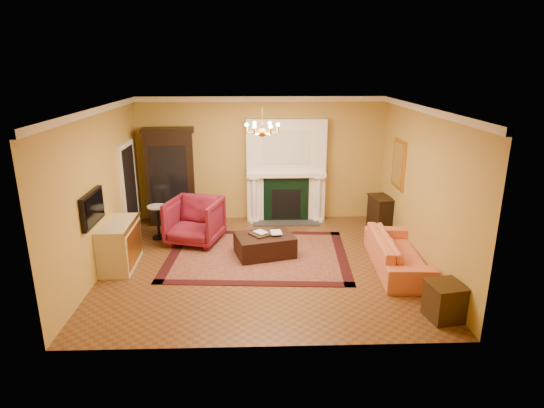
{
  "coord_description": "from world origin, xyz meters",
  "views": [
    {
      "loc": [
        -0.1,
        -8.15,
        3.74
      ],
      "look_at": [
        0.18,
        0.3,
        1.11
      ],
      "focal_mm": 30.0,
      "sensor_mm": 36.0,
      "label": 1
    }
  ],
  "objects_px": {
    "pedestal_table": "(158,220)",
    "end_table": "(444,302)",
    "china_cabinet": "(171,178)",
    "coral_sofa": "(398,247)",
    "wingback_armchair": "(195,219)",
    "console_table": "(380,213)",
    "commode": "(120,245)",
    "leather_ottoman": "(265,245)"
  },
  "relations": [
    {
      "from": "coral_sofa",
      "to": "china_cabinet",
      "type": "bearing_deg",
      "value": 61.98
    },
    {
      "from": "leather_ottoman",
      "to": "pedestal_table",
      "type": "bearing_deg",
      "value": 141.46
    },
    {
      "from": "end_table",
      "to": "leather_ottoman",
      "type": "distance_m",
      "value": 3.66
    },
    {
      "from": "console_table",
      "to": "leather_ottoman",
      "type": "bearing_deg",
      "value": -161.4
    },
    {
      "from": "wingback_armchair",
      "to": "console_table",
      "type": "bearing_deg",
      "value": 25.57
    },
    {
      "from": "china_cabinet",
      "to": "wingback_armchair",
      "type": "distance_m",
      "value": 1.65
    },
    {
      "from": "commode",
      "to": "end_table",
      "type": "distance_m",
      "value": 5.83
    },
    {
      "from": "leather_ottoman",
      "to": "china_cabinet",
      "type": "bearing_deg",
      "value": 121.17
    },
    {
      "from": "china_cabinet",
      "to": "coral_sofa",
      "type": "distance_m",
      "value": 5.53
    },
    {
      "from": "wingback_armchair",
      "to": "leather_ottoman",
      "type": "height_order",
      "value": "wingback_armchair"
    },
    {
      "from": "commode",
      "to": "console_table",
      "type": "distance_m",
      "value": 5.83
    },
    {
      "from": "china_cabinet",
      "to": "coral_sofa",
      "type": "bearing_deg",
      "value": -37.96
    },
    {
      "from": "pedestal_table",
      "to": "wingback_armchair",
      "type": "bearing_deg",
      "value": -18.16
    },
    {
      "from": "china_cabinet",
      "to": "commode",
      "type": "relative_size",
      "value": 1.86
    },
    {
      "from": "leather_ottoman",
      "to": "end_table",
      "type": "bearing_deg",
      "value": -58.0
    },
    {
      "from": "china_cabinet",
      "to": "commode",
      "type": "bearing_deg",
      "value": -109.56
    },
    {
      "from": "coral_sofa",
      "to": "end_table",
      "type": "bearing_deg",
      "value": -171.4
    },
    {
      "from": "coral_sofa",
      "to": "end_table",
      "type": "xyz_separation_m",
      "value": [
        0.18,
        -1.79,
        -0.15
      ]
    },
    {
      "from": "wingback_armchair",
      "to": "leather_ottoman",
      "type": "relative_size",
      "value": 0.97
    },
    {
      "from": "wingback_armchair",
      "to": "commode",
      "type": "bearing_deg",
      "value": -121.97
    },
    {
      "from": "wingback_armchair",
      "to": "console_table",
      "type": "height_order",
      "value": "wingback_armchair"
    },
    {
      "from": "pedestal_table",
      "to": "end_table",
      "type": "distance_m",
      "value": 6.13
    },
    {
      "from": "wingback_armchair",
      "to": "leather_ottoman",
      "type": "xyz_separation_m",
      "value": [
        1.49,
        -0.74,
        -0.32
      ]
    },
    {
      "from": "pedestal_table",
      "to": "china_cabinet",
      "type": "bearing_deg",
      "value": 82.89
    },
    {
      "from": "commode",
      "to": "end_table",
      "type": "bearing_deg",
      "value": -22.45
    },
    {
      "from": "china_cabinet",
      "to": "pedestal_table",
      "type": "xyz_separation_m",
      "value": [
        -0.14,
        -1.1,
        -0.67
      ]
    },
    {
      "from": "wingback_armchair",
      "to": "pedestal_table",
      "type": "distance_m",
      "value": 0.9
    },
    {
      "from": "coral_sofa",
      "to": "console_table",
      "type": "bearing_deg",
      "value": -3.46
    },
    {
      "from": "wingback_armchair",
      "to": "coral_sofa",
      "type": "distance_m",
      "value": 4.25
    },
    {
      "from": "coral_sofa",
      "to": "console_table",
      "type": "height_order",
      "value": "coral_sofa"
    },
    {
      "from": "end_table",
      "to": "console_table",
      "type": "distance_m",
      "value": 3.97
    },
    {
      "from": "wingback_armchair",
      "to": "end_table",
      "type": "distance_m",
      "value": 5.29
    },
    {
      "from": "wingback_armchair",
      "to": "leather_ottoman",
      "type": "distance_m",
      "value": 1.69
    },
    {
      "from": "end_table",
      "to": "pedestal_table",
      "type": "bearing_deg",
      "value": 145.05
    },
    {
      "from": "pedestal_table",
      "to": "end_table",
      "type": "height_order",
      "value": "pedestal_table"
    },
    {
      "from": "wingback_armchair",
      "to": "console_table",
      "type": "relative_size",
      "value": 1.45
    },
    {
      "from": "pedestal_table",
      "to": "leather_ottoman",
      "type": "relative_size",
      "value": 0.67
    },
    {
      "from": "china_cabinet",
      "to": "commode",
      "type": "height_order",
      "value": "china_cabinet"
    },
    {
      "from": "end_table",
      "to": "leather_ottoman",
      "type": "height_order",
      "value": "end_table"
    },
    {
      "from": "pedestal_table",
      "to": "coral_sofa",
      "type": "distance_m",
      "value": 5.14
    },
    {
      "from": "coral_sofa",
      "to": "end_table",
      "type": "height_order",
      "value": "coral_sofa"
    },
    {
      "from": "coral_sofa",
      "to": "end_table",
      "type": "relative_size",
      "value": 3.98
    }
  ]
}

